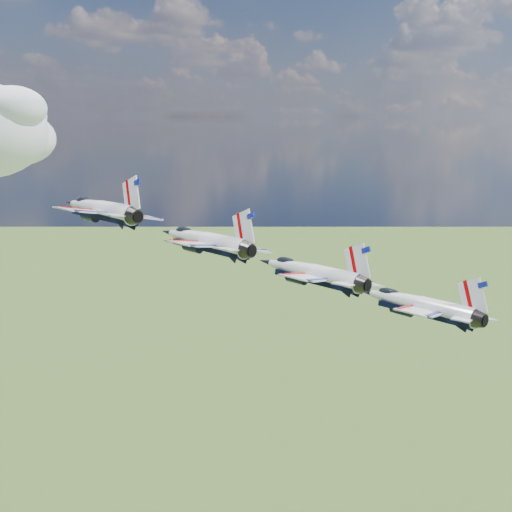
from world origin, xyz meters
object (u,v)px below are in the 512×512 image
jet_0 (99,209)px  jet_2 (309,272)px  jet_3 (416,304)px  jet_1 (203,240)px

jet_0 → jet_2: size_ratio=1.00×
jet_3 → jet_2: bearing=131.5°
jet_0 → jet_3: size_ratio=1.00×
jet_1 → jet_2: size_ratio=1.00×
jet_2 → jet_0: bearing=131.5°
jet_0 → jet_3: (28.61, -22.01, -10.21)m
jet_0 → jet_1: size_ratio=1.00×
jet_3 → jet_1: bearing=131.5°
jet_0 → jet_3: 37.51m
jet_1 → jet_0: bearing=131.5°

